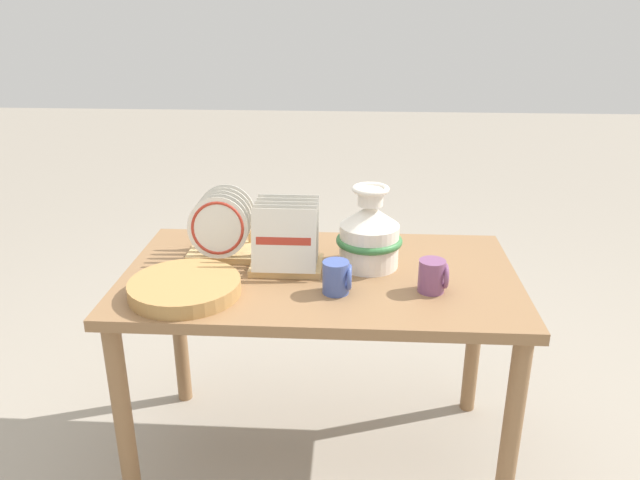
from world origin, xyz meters
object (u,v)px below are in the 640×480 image
object	(u,v)px
ceramic_vase	(369,234)
mug_plum_glaze	(433,276)
dish_rack_square_plates	(286,245)
wicker_charger_stack	(185,288)
mug_cobalt_glaze	(337,277)
dish_rack_round_plates	(222,232)

from	to	relation	value
ceramic_vase	mug_plum_glaze	xyz separation A→B (m)	(0.19, -0.18, -0.06)
dish_rack_square_plates	wicker_charger_stack	world-z (taller)	dish_rack_square_plates
dish_rack_square_plates	mug_plum_glaze	distance (m)	0.47
mug_cobalt_glaze	mug_plum_glaze	xyz separation A→B (m)	(0.28, 0.03, 0.00)
dish_rack_round_plates	mug_plum_glaze	bearing A→B (deg)	-18.63
wicker_charger_stack	dish_rack_round_plates	bearing A→B (deg)	79.49
mug_cobalt_glaze	ceramic_vase	bearing A→B (deg)	65.02
wicker_charger_stack	mug_plum_glaze	distance (m)	0.73
dish_rack_round_plates	wicker_charger_stack	size ratio (longest dim) A/B	0.69
mug_cobalt_glaze	mug_plum_glaze	distance (m)	0.28
ceramic_vase	dish_rack_square_plates	xyz separation A→B (m)	(-0.26, -0.04, -0.03)
ceramic_vase	dish_rack_square_plates	world-z (taller)	ceramic_vase
mug_cobalt_glaze	mug_plum_glaze	world-z (taller)	same
dish_rack_square_plates	mug_plum_glaze	xyz separation A→B (m)	(0.45, -0.14, -0.03)
dish_rack_round_plates	dish_rack_square_plates	world-z (taller)	same
dish_rack_round_plates	mug_cobalt_glaze	world-z (taller)	dish_rack_round_plates
mug_plum_glaze	ceramic_vase	bearing A→B (deg)	136.53
dish_rack_round_plates	dish_rack_square_plates	size ratio (longest dim) A/B	1.00
ceramic_vase	dish_rack_round_plates	world-z (taller)	ceramic_vase
dish_rack_square_plates	wicker_charger_stack	size ratio (longest dim) A/B	0.69
ceramic_vase	wicker_charger_stack	xyz separation A→B (m)	(-0.54, -0.24, -0.09)
mug_cobalt_glaze	mug_plum_glaze	bearing A→B (deg)	5.23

